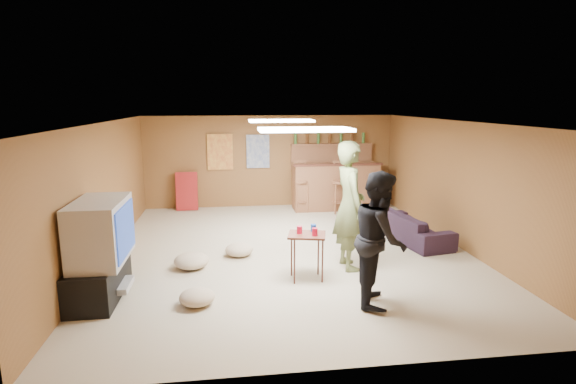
{
  "coord_description": "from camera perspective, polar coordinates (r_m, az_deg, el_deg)",
  "views": [
    {
      "loc": [
        -0.99,
        -7.3,
        2.53
      ],
      "look_at": [
        0.0,
        0.2,
        1.0
      ],
      "focal_mm": 28.0,
      "sensor_mm": 36.0,
      "label": 1
    }
  ],
  "objects": [
    {
      "name": "ground",
      "position": [
        7.79,
        0.19,
        -7.52
      ],
      "size": [
        7.0,
        7.0,
        0.0
      ],
      "primitive_type": "plane",
      "color": "tan",
      "rests_on": "ground"
    },
    {
      "name": "ceiling",
      "position": [
        7.37,
        0.21,
        8.87
      ],
      "size": [
        6.0,
        7.0,
        0.02
      ],
      "primitive_type": "cube",
      "color": "silver",
      "rests_on": "ground"
    },
    {
      "name": "wall_back",
      "position": [
        10.94,
        -2.27,
        3.92
      ],
      "size": [
        6.0,
        0.02,
        2.2
      ],
      "primitive_type": "cube",
      "color": "brown",
      "rests_on": "ground"
    },
    {
      "name": "wall_front",
      "position": [
        4.18,
        6.73,
        -8.67
      ],
      "size": [
        6.0,
        0.02,
        2.2
      ],
      "primitive_type": "cube",
      "color": "brown",
      "rests_on": "ground"
    },
    {
      "name": "wall_left",
      "position": [
        7.7,
        -22.5,
        -0.14
      ],
      "size": [
        0.02,
        7.0,
        2.2
      ],
      "primitive_type": "cube",
      "color": "brown",
      "rests_on": "ground"
    },
    {
      "name": "wall_right",
      "position": [
        8.44,
        20.83,
        0.93
      ],
      "size": [
        0.02,
        7.0,
        2.2
      ],
      "primitive_type": "cube",
      "color": "brown",
      "rests_on": "ground"
    },
    {
      "name": "tv_stand",
      "position": [
        6.47,
        -22.88,
        -10.15
      ],
      "size": [
        0.55,
        1.3,
        0.5
      ],
      "primitive_type": "cube",
      "color": "black",
      "rests_on": "ground"
    },
    {
      "name": "dvd_box",
      "position": [
        6.45,
        -20.89,
        -11.02
      ],
      "size": [
        0.35,
        0.5,
        0.08
      ],
      "primitive_type": "cube",
      "color": "#B2B2B7",
      "rests_on": "tv_stand"
    },
    {
      "name": "tv_body",
      "position": [
        6.25,
        -22.72,
        -4.6
      ],
      "size": [
        0.6,
        1.1,
        0.8
      ],
      "primitive_type": "cube",
      "color": "#B2B2B7",
      "rests_on": "tv_stand"
    },
    {
      "name": "tv_screen",
      "position": [
        6.17,
        -19.94,
        -4.58
      ],
      "size": [
        0.02,
        0.95,
        0.65
      ],
      "primitive_type": "cube",
      "color": "navy",
      "rests_on": "tv_body"
    },
    {
      "name": "bar_counter",
      "position": [
        10.73,
        6.03,
        0.74
      ],
      "size": [
        2.0,
        0.6,
        1.1
      ],
      "primitive_type": "cube",
      "color": "brown",
      "rests_on": "ground"
    },
    {
      "name": "bar_lip",
      "position": [
        10.4,
        6.42,
        3.46
      ],
      "size": [
        2.1,
        0.12,
        0.05
      ],
      "primitive_type": "cube",
      "color": "#431F15",
      "rests_on": "bar_counter"
    },
    {
      "name": "bar_shelf",
      "position": [
        11.03,
        5.59,
        6.03
      ],
      "size": [
        2.0,
        0.18,
        0.05
      ],
      "primitive_type": "cube",
      "color": "brown",
      "rests_on": "bar_backing"
    },
    {
      "name": "bar_backing",
      "position": [
        11.08,
        5.54,
        4.49
      ],
      "size": [
        2.0,
        0.14,
        0.6
      ],
      "primitive_type": "cube",
      "color": "brown",
      "rests_on": "bar_counter"
    },
    {
      "name": "poster_left",
      "position": [
        10.82,
        -8.62,
        5.05
      ],
      "size": [
        0.6,
        0.03,
        0.85
      ],
      "primitive_type": "cube",
      "color": "#BF3F26",
      "rests_on": "wall_back"
    },
    {
      "name": "poster_right",
      "position": [
        10.84,
        -3.84,
        5.17
      ],
      "size": [
        0.55,
        0.03,
        0.8
      ],
      "primitive_type": "cube",
      "color": "#334C99",
      "rests_on": "wall_back"
    },
    {
      "name": "folding_chair_stack",
      "position": [
        10.85,
        -12.72,
        0.1
      ],
      "size": [
        0.5,
        0.26,
        0.91
      ],
      "primitive_type": "cube",
      "rotation": [
        -0.14,
        0.0,
        0.0
      ],
      "color": "#A51E1E",
      "rests_on": "ground"
    },
    {
      "name": "ceiling_panel_front",
      "position": [
        5.89,
        2.18,
        7.93
      ],
      "size": [
        1.2,
        0.6,
        0.04
      ],
      "primitive_type": "cube",
      "color": "white",
      "rests_on": "ceiling"
    },
    {
      "name": "ceiling_panel_back",
      "position": [
        8.56,
        -0.89,
        9.03
      ],
      "size": [
        1.2,
        0.6,
        0.04
      ],
      "primitive_type": "cube",
      "color": "white",
      "rests_on": "ceiling"
    },
    {
      "name": "person_olive",
      "position": [
        6.86,
        7.82,
        -1.72
      ],
      "size": [
        0.52,
        0.75,
        1.96
      ],
      "primitive_type": "imported",
      "rotation": [
        0.0,
        0.0,
        1.64
      ],
      "color": "#636F40",
      "rests_on": "ground"
    },
    {
      "name": "person_black",
      "position": [
        5.76,
        11.57,
        -5.77
      ],
      "size": [
        0.84,
        0.97,
        1.7
      ],
      "primitive_type": "imported",
      "rotation": [
        0.0,
        0.0,
        1.3
      ],
      "color": "black",
      "rests_on": "ground"
    },
    {
      "name": "sofa",
      "position": [
        8.61,
        15.5,
        -4.3
      ],
      "size": [
        0.99,
        1.84,
        0.51
      ],
      "primitive_type": "imported",
      "rotation": [
        0.0,
        0.0,
        1.75
      ],
      "color": "black",
      "rests_on": "ground"
    },
    {
      "name": "tray_table",
      "position": [
        6.52,
        2.39,
        -8.21
      ],
      "size": [
        0.61,
        0.53,
        0.68
      ],
      "primitive_type": "cube",
      "rotation": [
        0.0,
        0.0,
        -0.23
      ],
      "color": "#431F15",
      "rests_on": "ground"
    },
    {
      "name": "cup_red_near",
      "position": [
        6.41,
        1.47,
        -4.84
      ],
      "size": [
        0.09,
        0.09,
        0.11
      ],
      "primitive_type": "cylinder",
      "rotation": [
        0.0,
        0.0,
        0.22
      ],
      "color": "#B40C24",
      "rests_on": "tray_table"
    },
    {
      "name": "cup_red_far",
      "position": [
        6.32,
        3.42,
        -5.09
      ],
      "size": [
        0.09,
        0.09,
        0.11
      ],
      "primitive_type": "cylinder",
      "rotation": [
        0.0,
        0.0,
        -0.2
      ],
      "color": "#B40C24",
      "rests_on": "tray_table"
    },
    {
      "name": "cup_blue",
      "position": [
        6.51,
        3.25,
        -4.59
      ],
      "size": [
        0.1,
        0.1,
        0.11
      ],
      "primitive_type": "cylinder",
      "rotation": [
        0.0,
        0.0,
        0.35
      ],
      "color": "#154094",
      "rests_on": "tray_table"
    },
    {
      "name": "bar_stool_left",
      "position": [
        10.38,
        1.73,
        1.04
      ],
      "size": [
        0.55,
        0.55,
        1.31
      ],
      "primitive_type": null,
      "rotation": [
        0.0,
        0.0,
        0.4
      ],
      "color": "brown",
      "rests_on": "ground"
    },
    {
      "name": "bar_stool_right",
      "position": [
        10.33,
        6.62,
        0.77
      ],
      "size": [
        0.51,
        0.51,
        1.26
      ],
      "primitive_type": null,
      "rotation": [
        0.0,
        0.0,
        -0.35
      ],
      "color": "brown",
      "rests_on": "ground"
    },
    {
      "name": "cushion_near_tv",
      "position": [
        7.15,
        -12.16,
        -8.52
      ],
      "size": [
        0.6,
        0.6,
        0.24
      ],
      "primitive_type": "ellipsoid",
      "rotation": [
        0.0,
        0.0,
        0.14
      ],
      "color": "tan",
      "rests_on": "ground"
    },
    {
      "name": "cushion_mid",
      "position": [
        7.59,
        -6.24,
        -7.28
      ],
      "size": [
        0.61,
        0.61,
        0.21
      ],
      "primitive_type": "ellipsoid",
      "rotation": [
        0.0,
        0.0,
        -0.43
      ],
      "color": "tan",
      "rests_on": "ground"
    },
    {
      "name": "cushion_far",
      "position": [
        5.94,
        -11.49,
        -12.94
      ],
      "size": [
        0.49,
        0.49,
        0.2
      ],
      "primitive_type": "ellipsoid",
      "rotation": [
        0.0,
        0.0,
        -0.1
      ],
      "color": "tan",
      "rests_on": "ground"
    },
    {
      "name": "bottle_row",
      "position": [
        10.98,
        5.32,
        6.82
      ],
      "size": [
        1.76,
        0.08,
        0.26
      ],
      "primitive_type": null,
      "color": "#3F7233",
      "rests_on": "bar_shelf"
    }
  ]
}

